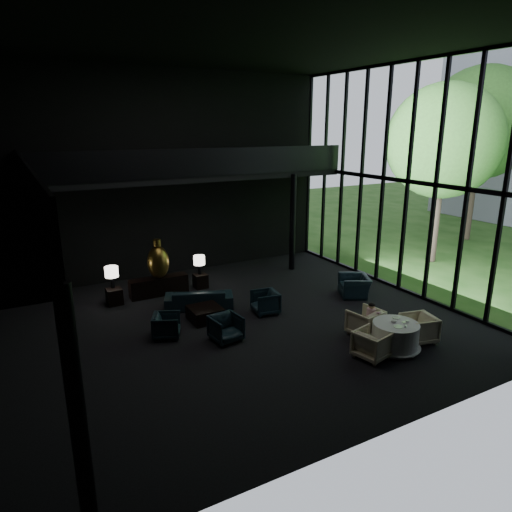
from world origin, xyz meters
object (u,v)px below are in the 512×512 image
side_table_left (114,296)px  coffee_table (205,314)px  console (159,286)px  sofa (199,294)px  table_lamp_left (112,273)px  table_lamp_right (199,261)px  lounge_armchair_west (166,325)px  dining_table (395,338)px  window_armchair (355,282)px  dining_chair_west (372,342)px  side_table_right (201,281)px  dining_chair_east (419,326)px  bronze_urn (158,262)px  child (371,312)px  dining_chair_north (365,319)px  lounge_armchair_south (226,326)px  lounge_armchair_east (265,301)px

side_table_left → coffee_table: bearing=-51.1°
console → sofa: 1.99m
table_lamp_left → table_lamp_right: table_lamp_left is taller
lounge_armchair_west → dining_table: lounge_armchair_west is taller
window_armchair → dining_chair_west: 4.58m
dining_chair_west → table_lamp_right: bearing=1.5°
coffee_table → dining_table: dining_table is taller
side_table_left → side_table_right: size_ratio=1.07×
dining_chair_east → dining_chair_west: 1.79m
bronze_urn → coffee_table: (0.60, -2.77, -1.05)m
sofa → child: bearing=151.0°
table_lamp_left → dining_chair_west: table_lamp_left is taller
dining_chair_north → dining_chair_west: (-0.76, -1.14, -0.04)m
console → coffee_table: size_ratio=2.17×
side_table_left → dining_chair_north: bearing=-45.3°
lounge_armchair_south → table_lamp_right: bearing=70.9°
dining_chair_north → table_lamp_left: bearing=-55.5°
dining_chair_north → lounge_armchair_west: bearing=-36.9°
dining_chair_north → dining_chair_west: dining_chair_north is taller
console → side_table_left: (-1.60, -0.14, -0.05)m
window_armchair → lounge_armchair_west: bearing=-62.9°
console → window_armchair: (6.11, -3.43, 0.18)m
sofa → lounge_armchair_east: sofa is taller
sofa → coffee_table: bearing=100.1°
table_lamp_right → sofa: 2.11m
console → sofa: size_ratio=0.86×
lounge_armchair_west → dining_chair_west: size_ratio=0.84×
lounge_armchair_west → table_lamp_right: bearing=-10.9°
table_lamp_left → dining_chair_west: size_ratio=0.83×
side_table_left → sofa: (2.41, -1.67, 0.19)m
dining_chair_north → dining_table: bearing=86.7°
side_table_right → child: (2.78, -6.16, 0.47)m
side_table_left → coffee_table: 3.50m
bronze_urn → dining_chair_north: 7.37m
table_lamp_right → window_armchair: bearing=-37.8°
lounge_armchair_south → dining_chair_east: (4.72, -2.65, 0.04)m
table_lamp_right → dining_chair_east: table_lamp_right is taller
window_armchair → coffee_table: size_ratio=1.21×
dining_chair_east → coffee_table: bearing=-119.4°
table_lamp_right → dining_chair_west: size_ratio=0.79×
side_table_right → child: size_ratio=0.92×
table_lamp_left → side_table_left: bearing=-90.0°
side_table_left → dining_chair_east: bearing=-45.3°
console → table_lamp_left: (-1.60, -0.01, 0.76)m
side_table_right → coffee_table: size_ratio=0.54×
side_table_right → dining_table: size_ratio=0.37×
sofa → lounge_armchair_west: size_ratio=3.18×
console → dining_chair_west: dining_chair_west is taller
lounge_armchair_east → coffee_table: bearing=-93.2°
bronze_urn → child: size_ratio=2.51×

